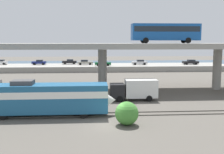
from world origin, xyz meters
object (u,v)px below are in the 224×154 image
transit_bus_on_overpass (165,31)px  parked_car_1 (70,62)px  train_locomotive (51,97)px  parked_car_2 (85,62)px  parked_car_4 (140,62)px  parked_car_6 (103,63)px  parked_car_5 (39,62)px  service_truck_west (135,89)px  parked_car_3 (191,62)px  parked_car_0 (0,62)px

transit_bus_on_overpass → parked_car_1: (-19.84, 37.24, -7.92)m
train_locomotive → parked_car_1: (-2.20, 54.29, 0.15)m
parked_car_2 → parked_car_4: bearing=-3.6°
train_locomotive → parked_car_6: train_locomotive is taller
parked_car_5 → parked_car_6: same height
service_truck_west → parked_car_3: bearing=-119.0°
transit_bus_on_overpass → parked_car_3: 37.99m
service_truck_west → parked_car_5: parked_car_5 is taller
parked_car_4 → parked_car_1: bearing=-9.9°
parked_car_2 → parked_car_6: size_ratio=1.01×
parked_car_2 → parked_car_5: bearing=175.4°
train_locomotive → parked_car_3: bearing=55.6°
transit_bus_on_overpass → parked_car_3: transit_bus_on_overpass is taller
service_truck_west → train_locomotive: bearing=35.7°
parked_car_0 → parked_car_4: bearing=175.3°
train_locomotive → parked_car_6: size_ratio=3.32×
parked_car_0 → parked_car_3: bearing=176.2°
train_locomotive → parked_car_4: bearing=69.5°
parked_car_5 → service_truck_west: bearing=116.1°
parked_car_5 → parked_car_1: bearing=-170.1°
service_truck_west → parked_car_1: parked_car_1 is taller
service_truck_west → parked_car_0: parked_car_0 is taller
train_locomotive → parked_car_4: size_ratio=3.35×
train_locomotive → parked_car_6: (7.72, 47.71, 0.15)m
parked_car_2 → parked_car_5: 13.77m
parked_car_4 → parked_car_6: size_ratio=0.99×
train_locomotive → parked_car_0: 58.70m
transit_bus_on_overpass → parked_car_1: bearing=-62.0°
parked_car_0 → parked_car_2: size_ratio=0.87×
train_locomotive → parked_car_1: size_ratio=3.53×
parked_car_0 → parked_car_5: (11.74, -1.32, 0.00)m
parked_car_3 → parked_car_4: (-15.49, 0.38, -0.00)m
parked_car_1 → parked_car_5: same height
parked_car_2 → service_truck_west: bearing=-79.3°
parked_car_1 → parked_car_6: size_ratio=0.94×
parked_car_6 → parked_car_3: bearing=5.4°
transit_bus_on_overpass → parked_car_0: (-40.51, 37.01, -7.93)m
transit_bus_on_overpass → parked_car_6: bearing=-72.1°
parked_car_0 → parked_car_5: 11.81m
parked_car_0 → parked_car_5: size_ratio=0.99×
parked_car_1 → parked_car_2: same height
train_locomotive → parked_car_3: size_ratio=3.28×
service_truck_west → parked_car_5: bearing=-63.9°
parked_car_4 → parked_car_5: bearing=-4.1°
parked_car_0 → parked_car_6: bearing=168.3°
parked_car_0 → parked_car_1: bearing=-179.4°
parked_car_1 → service_truck_west: bearing=105.8°
train_locomotive → parked_car_1: train_locomotive is taller
parked_car_0 → parked_car_5: bearing=173.6°
transit_bus_on_overpass → service_truck_west: bearing=53.8°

